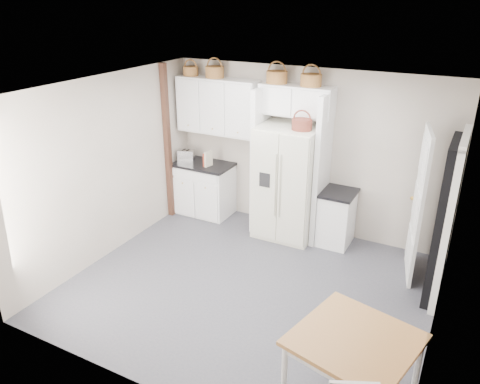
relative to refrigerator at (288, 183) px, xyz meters
The scene contains 26 objects.
floor 1.85m from the refrigerator, 84.69° to the right, with size 4.50×4.50×0.00m, color #3D3D49.
ceiling 2.36m from the refrigerator, 84.69° to the right, with size 4.50×4.50×0.00m, color white.
wall_back 0.58m from the refrigerator, 68.73° to the left, with size 4.50×4.50×0.00m, color #ADA193.
wall_left 2.68m from the refrigerator, 142.44° to the right, with size 4.00×4.00×0.00m, color #ADA193.
wall_right 2.92m from the refrigerator, 33.93° to the right, with size 4.00×4.00×0.00m, color #ADA193.
refrigerator is the anchor object (origin of this frame).
base_cab_left 1.65m from the refrigerator, behind, with size 0.95×0.60×0.88m, color white.
base_cab_right 0.93m from the refrigerator, ahead, with size 0.47×0.56×0.82m, color white.
dining_table 3.51m from the refrigerator, 57.81° to the right, with size 0.98×0.98×0.82m, color #A56135.
counter_left 1.58m from the refrigerator, behind, with size 0.99×0.64×0.04m, color black.
counter_right 0.80m from the refrigerator, ahead, with size 0.50×0.60×0.04m, color black.
toaster 1.92m from the refrigerator, behind, with size 0.28×0.16×0.20m, color silver.
cookbook_red 1.47m from the refrigerator, behind, with size 0.03×0.15×0.23m, color #AA321C.
cookbook_cream 1.44m from the refrigerator, behind, with size 0.04×0.17×0.25m, color beige.
basket_upper_a 2.41m from the refrigerator, behind, with size 0.26×0.26×0.14m, color brown.
basket_upper_b 2.10m from the refrigerator, behind, with size 0.30×0.30×0.18m, color brown.
basket_bridge_a 1.60m from the refrigerator, 146.76° to the left, with size 0.32×0.32×0.18m, color brown.
basket_bridge_b 1.58m from the refrigerator, 46.12° to the left, with size 0.31×0.31×0.18m, color brown.
basket_fridge_b 1.00m from the refrigerator, 24.55° to the right, with size 0.29×0.29×0.16m, color maroon.
upper_cabinet 1.70m from the refrigerator, behind, with size 1.40×0.34×0.90m, color white.
bridge_cabinet 1.25m from the refrigerator, 90.00° to the left, with size 1.12×0.34×0.45m, color white.
fridge_panel_left 0.58m from the refrigerator, behind, with size 0.08×0.60×2.30m, color white.
fridge_panel_right 0.58m from the refrigerator, ahead, with size 0.08×0.60×2.30m, color white.
trim_post 2.11m from the refrigerator, behind, with size 0.09×0.09×2.60m, color #342416.
doorway_void 2.39m from the refrigerator, 14.90° to the right, with size 0.18×0.85×2.05m, color black.
door_slab 1.97m from the refrigerator, ahead, with size 0.80×0.04×2.05m, color white.
Camera 1 is at (2.32, -4.67, 3.58)m, focal length 35.00 mm.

